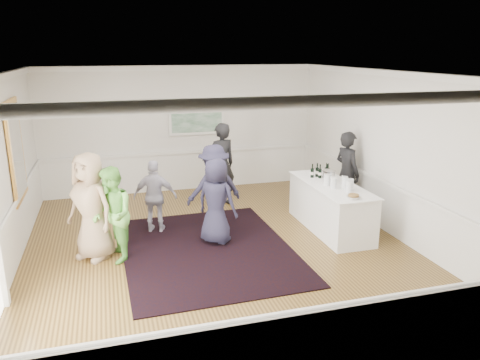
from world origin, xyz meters
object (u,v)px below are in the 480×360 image
object	(u,v)px
serving_table	(330,207)
guest_tan	(91,206)
guest_green	(112,215)
ice_bucket	(329,177)
guest_dark_b	(221,165)
bartender	(347,173)
guest_lilac	(155,197)
nut_bowl	(353,197)
guest_dark_a	(214,187)
guest_navy	(216,201)

from	to	relation	value
serving_table	guest_tan	xyz separation A→B (m)	(-4.63, -0.08, 0.47)
guest_green	ice_bucket	size ratio (longest dim) A/B	6.45
serving_table	guest_dark_b	xyz separation A→B (m)	(-1.76, 2.13, 0.50)
guest_green	serving_table	bearing A→B (deg)	81.95
bartender	guest_dark_b	distance (m)	2.87
serving_table	ice_bucket	world-z (taller)	ice_bucket
guest_lilac	guest_green	bearing A→B (deg)	70.18
guest_green	ice_bucket	distance (m)	4.32
guest_green	guest_tan	bearing A→B (deg)	-133.95
guest_lilac	guest_dark_b	xyz separation A→B (m)	(1.68, 1.27, 0.24)
nut_bowl	guest_dark_a	bearing A→B (deg)	142.88
ice_bucket	guest_green	bearing A→B (deg)	-173.89
guest_lilac	guest_navy	distance (m)	1.37
guest_dark_b	guest_tan	bearing A→B (deg)	19.36
bartender	guest_dark_a	world-z (taller)	bartender
serving_table	guest_navy	bearing A→B (deg)	-179.67
bartender	nut_bowl	distance (m)	1.93
guest_dark_a	nut_bowl	world-z (taller)	guest_dark_a
guest_navy	bartender	bearing A→B (deg)	-122.22
guest_dark_b	nut_bowl	bearing A→B (deg)	100.75
guest_lilac	guest_tan	bearing A→B (deg)	54.61
guest_green	guest_lilac	distance (m)	1.44
guest_lilac	guest_dark_a	xyz separation A→B (m)	(1.18, -0.15, 0.14)
guest_tan	guest_dark_b	distance (m)	3.62
guest_dark_a	guest_green	bearing A→B (deg)	18.57
guest_lilac	guest_navy	world-z (taller)	guest_navy
guest_green	guest_navy	bearing A→B (deg)	86.45
bartender	guest_tan	distance (m)	5.47
bartender	serving_table	bearing A→B (deg)	122.04
serving_table	guest_lilac	bearing A→B (deg)	165.94
bartender	guest_navy	distance (m)	3.26
serving_table	nut_bowl	bearing A→B (deg)	-92.96
guest_dark_b	guest_navy	xyz separation A→B (m)	(-0.62, -2.14, -0.16)
guest_dark_b	guest_navy	distance (m)	2.24
guest_dark_b	ice_bucket	bearing A→B (deg)	113.73
bartender	guest_green	xyz separation A→B (m)	(-5.06, -1.08, -0.10)
guest_tan	guest_green	xyz separation A→B (m)	(0.35, -0.22, -0.12)
guest_dark_b	nut_bowl	size ratio (longest dim) A/B	7.80
guest_green	guest_lilac	size ratio (longest dim) A/B	1.13
guest_lilac	nut_bowl	xyz separation A→B (m)	(3.39, -1.82, 0.26)
bartender	guest_dark_b	xyz separation A→B (m)	(-2.53, 1.34, 0.05)
guest_tan	nut_bowl	xyz separation A→B (m)	(4.58, -0.88, 0.04)
guest_green	guest_navy	distance (m)	1.92
guest_dark_a	guest_lilac	bearing A→B (deg)	-15.08
serving_table	guest_dark_a	xyz separation A→B (m)	(-2.26, 0.71, 0.39)
bartender	nut_bowl	bearing A→B (deg)	141.30
serving_table	guest_green	bearing A→B (deg)	-176.05
guest_dark_a	serving_table	bearing A→B (deg)	154.61
guest_dark_a	ice_bucket	distance (m)	2.34
guest_dark_a	guest_dark_b	distance (m)	1.51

